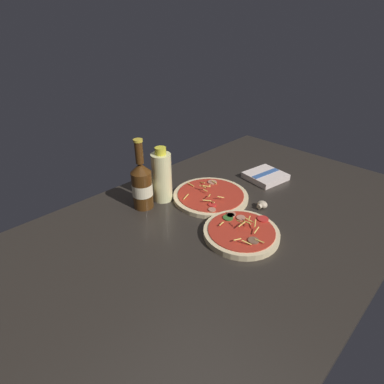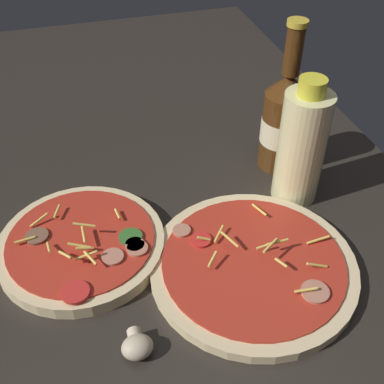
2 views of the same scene
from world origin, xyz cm
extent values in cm
cube|color=#28231E|center=(0.00, 0.00, 1.25)|extent=(160.00, 90.00, 2.50)
cylinder|color=beige|center=(2.73, -8.54, 3.47)|extent=(23.06, 23.06, 1.93)
cylinder|color=#B22D1E|center=(2.73, -8.54, 4.58)|extent=(20.30, 20.30, 0.30)
cylinder|color=#B7755B|center=(7.44, -4.81, 4.93)|extent=(2.93, 2.93, 0.40)
cylinder|color=#B7755B|center=(6.89, -1.40, 4.93)|extent=(2.87, 2.87, 0.40)
cylinder|color=red|center=(11.86, -10.11, 4.93)|extent=(3.56, 3.56, 0.40)
cylinder|color=brown|center=(0.77, -14.23, 4.93)|extent=(3.19, 3.19, 0.40)
cylinder|color=#336628|center=(4.53, -1.86, 4.93)|extent=(3.27, 3.27, 0.40)
cylinder|color=#B7755B|center=(6.12, -1.58, 4.93)|extent=(2.64, 2.64, 0.40)
cylinder|color=#EFCC56|center=(0.25, -2.87, 5.42)|extent=(2.24, 0.63, 0.39)
cylinder|color=#EFCC56|center=(5.33, -8.75, 6.12)|extent=(1.18, 3.06, 1.12)
cylinder|color=#EFCC56|center=(-2.78, -11.14, 5.59)|extent=(2.41, 1.25, 0.53)
cylinder|color=#EFCC56|center=(7.78, -7.64, 5.99)|extent=(2.66, 1.51, 0.48)
cylinder|color=#EFCC56|center=(1.42, -15.78, 5.29)|extent=(0.78, 2.80, 0.43)
cylinder|color=#EFCC56|center=(-1.85, -13.72, 5.43)|extent=(1.56, 2.81, 1.13)
cylinder|color=#EFCC56|center=(2.76, -7.71, 7.22)|extent=(0.96, 2.99, 1.08)
cylinder|color=#EFCC56|center=(7.08, -8.16, 5.86)|extent=(0.68, 3.09, 0.71)
cylinder|color=#EFCC56|center=(5.73, -8.15, 5.85)|extent=(0.38, 2.32, 0.89)
cylinder|color=#EFCC56|center=(6.53, -10.68, 6.21)|extent=(2.69, 1.79, 1.30)
cylinder|color=#EFCC56|center=(3.41, -7.99, 6.08)|extent=(3.36, 0.39, 0.47)
cylinder|color=#EFCC56|center=(4.30, -12.69, 5.86)|extent=(2.73, 0.64, 1.15)
cylinder|color=beige|center=(12.80, 12.98, 3.26)|extent=(27.65, 27.65, 1.53)
cylinder|color=#B22D1E|center=(12.80, 12.98, 4.18)|extent=(24.33, 24.33, 0.30)
cylinder|color=#B7755B|center=(4.92, 5.30, 4.53)|extent=(2.54, 2.54, 0.40)
cylinder|color=red|center=(7.39, 7.39, 4.53)|extent=(2.86, 2.86, 0.40)
cylinder|color=#B7755B|center=(19.77, 18.36, 4.53)|extent=(3.56, 3.56, 0.40)
cylinder|color=#EFCC56|center=(19.54, 17.14, 5.05)|extent=(0.83, 2.92, 0.64)
cylinder|color=#EFCC56|center=(7.46, 9.95, 5.04)|extent=(2.51, 2.25, 0.81)
cylinder|color=#EFCC56|center=(12.08, 22.73, 4.76)|extent=(0.39, 3.33, 0.75)
cylinder|color=#EFCC56|center=(12.81, 15.12, 6.66)|extent=(1.86, 2.70, 0.56)
cylinder|color=#EFCC56|center=(15.18, 15.69, 5.76)|extent=(1.79, 1.28, 0.54)
cylinder|color=#EFCC56|center=(11.98, 7.52, 5.52)|extent=(2.06, 1.95, 0.89)
cylinder|color=#EFCC56|center=(12.15, 16.49, 6.25)|extent=(0.52, 3.08, 0.47)
cylinder|color=#EFCC56|center=(11.71, 14.70, 5.46)|extent=(0.47, 1.91, 0.48)
cylinder|color=#EFCC56|center=(16.24, 20.40, 4.91)|extent=(0.87, 2.92, 1.27)
cylinder|color=#EFCC56|center=(4.28, 17.27, 4.81)|extent=(3.38, 1.16, 0.88)
cylinder|color=#EFCC56|center=(9.53, 10.72, 5.83)|extent=(2.81, 1.93, 1.13)
cylinder|color=#EFCC56|center=(7.89, 7.62, 5.22)|extent=(0.81, 1.92, 0.93)
cylinder|color=#47280F|center=(-8.08, 25.88, 9.19)|extent=(6.99, 6.99, 13.37)
cone|color=#47280F|center=(-8.08, 25.88, 17.53)|extent=(6.99, 6.99, 3.32)
cylinder|color=#47280F|center=(-8.08, 25.88, 22.88)|extent=(2.66, 2.66, 7.37)
cylinder|color=gold|center=(-8.08, 25.88, 26.96)|extent=(3.05, 3.05, 0.80)
cylinder|color=beige|center=(-8.08, 25.88, 9.45)|extent=(7.06, 7.06, 4.28)
cylinder|color=beige|center=(0.08, 24.99, 11.35)|extent=(7.03, 7.03, 17.71)
cylinder|color=yellow|center=(0.08, 24.99, 21.41)|extent=(3.87, 3.87, 2.41)
cylinder|color=beige|center=(19.20, -4.24, 3.79)|extent=(1.66, 1.66, 1.66)
ellipsoid|color=#C6B293|center=(20.67, -4.24, 3.79)|extent=(3.13, 3.69, 2.58)
cube|color=beige|center=(40.52, 7.37, 3.70)|extent=(16.62, 15.83, 2.40)
cube|color=#335693|center=(40.52, 7.37, 4.98)|extent=(14.12, 4.64, 0.16)
camera|label=1|loc=(-59.32, -49.40, 59.56)|focal=28.00mm
camera|label=2|loc=(50.91, -6.57, 52.80)|focal=45.00mm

